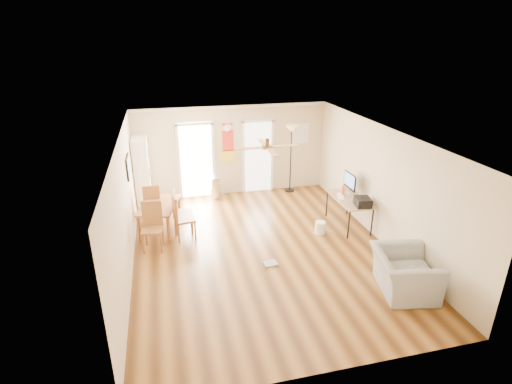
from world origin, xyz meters
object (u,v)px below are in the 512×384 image
object	(u,v)px
dining_table	(160,217)
armchair	(404,273)
torchiere_lamp	(291,159)
dining_chair_near	(152,227)
wastebasket_a	(320,227)
dining_chair_right_a	(183,211)
trash_can	(216,188)
dining_chair_far	(152,202)
computer_desk	(348,212)
bookshelf	(142,173)
dining_chair_right_b	(184,217)
printer	(363,202)

from	to	relation	value
dining_table	armchair	bearing A→B (deg)	-39.95
dining_table	torchiere_lamp	size ratio (longest dim) A/B	0.66
dining_chair_near	wastebasket_a	world-z (taller)	dining_chair_near
dining_chair_right_a	trash_can	distance (m)	2.11
dining_chair_far	armchair	xyz separation A→B (m)	(4.47, -4.17, -0.12)
dining_table	dining_chair_right_a	size ratio (longest dim) A/B	1.26
computer_desk	bookshelf	bearing A→B (deg)	153.92
torchiere_lamp	dining_chair_near	bearing A→B (deg)	-146.94
torchiere_lamp	dining_chair_right_a	bearing A→B (deg)	-150.35
computer_desk	dining_chair_near	bearing A→B (deg)	-179.19
dining_chair_right_a	dining_chair_right_b	world-z (taller)	dining_chair_right_b
computer_desk	armchair	xyz separation A→B (m)	(-0.21, -2.72, 0.02)
torchiere_lamp	dining_chair_right_b	bearing A→B (deg)	-145.63
dining_chair_right_b	torchiere_lamp	world-z (taller)	torchiere_lamp
dining_chair_right_a	dining_table	bearing A→B (deg)	72.04
armchair	wastebasket_a	bearing A→B (deg)	25.95
trash_can	dining_chair_right_b	bearing A→B (deg)	-115.09
torchiere_lamp	wastebasket_a	world-z (taller)	torchiere_lamp
dining_chair_right_a	dining_chair_far	size ratio (longest dim) A/B	1.06
armchair	dining_chair_right_a	bearing A→B (deg)	60.17
dining_chair_right_a	computer_desk	xyz separation A→B (m)	(3.96, -0.67, -0.17)
dining_chair_right_b	dining_chair_near	distance (m)	0.81
bookshelf	computer_desk	xyz separation A→B (m)	(4.90, -2.40, -0.61)
dining_chair_far	printer	bearing A→B (deg)	156.52
computer_desk	dining_chair_right_a	bearing A→B (deg)	170.37
dining_chair_right_b	wastebasket_a	bearing A→B (deg)	-107.43
printer	wastebasket_a	world-z (taller)	printer
bookshelf	dining_chair_far	distance (m)	1.09
trash_can	wastebasket_a	world-z (taller)	trash_can
dining_table	computer_desk	distance (m)	4.60
dining_chair_right_a	dining_chair_near	distance (m)	1.03
printer	dining_chair_right_a	bearing A→B (deg)	173.31
printer	bookshelf	bearing A→B (deg)	159.19
dining_chair_right_a	wastebasket_a	size ratio (longest dim) A/B	3.68
torchiere_lamp	computer_desk	xyz separation A→B (m)	(0.67, -2.55, -0.64)
wastebasket_a	computer_desk	bearing A→B (deg)	15.31
dining_table	dining_chair_far	size ratio (longest dim) A/B	1.34
dining_chair_far	trash_can	distance (m)	2.05
computer_desk	wastebasket_a	size ratio (longest dim) A/B	4.69
dining_chair_right_a	dining_chair_right_b	xyz separation A→B (m)	(0.00, -0.38, 0.01)
trash_can	armchair	bearing A→B (deg)	-62.52
computer_desk	trash_can	bearing A→B (deg)	139.54
dining_chair_right_b	torchiere_lamp	size ratio (longest dim) A/B	0.54
dining_chair_far	torchiere_lamp	distance (m)	4.19
bookshelf	torchiere_lamp	distance (m)	4.23
dining_chair_near	computer_desk	distance (m)	4.69
dining_chair_near	computer_desk	world-z (taller)	dining_chair_near
dining_chair_far	armchair	bearing A→B (deg)	135.46
dining_chair_right_a	dining_chair_right_b	bearing A→B (deg)	-177.56
dining_chair_right_a	wastebasket_a	xyz separation A→B (m)	(3.14, -0.90, -0.38)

